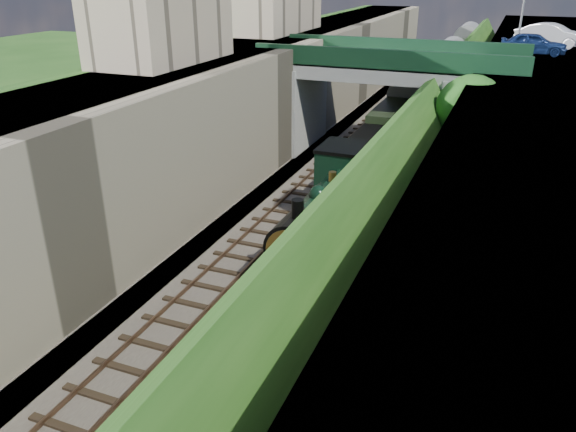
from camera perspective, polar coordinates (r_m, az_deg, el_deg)
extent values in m
plane|color=#1E4714|center=(18.04, -9.45, -16.09)|extent=(160.00, 160.00, 0.00)
cube|color=#473F38|center=(34.44, 7.66, 4.36)|extent=(10.00, 90.00, 0.20)
cube|color=#756B56|center=(35.15, -0.88, 10.75)|extent=(1.00, 90.00, 7.00)
cube|color=#262628|center=(36.60, -6.04, 11.15)|extent=(6.00, 90.00, 7.00)
cube|color=#262628|center=(32.72, 24.37, 6.94)|extent=(8.00, 90.00, 6.25)
cube|color=#1E4714|center=(32.89, 16.42, 7.41)|extent=(4.02, 90.00, 6.36)
sphere|color=#194C14|center=(13.90, 2.69, -18.89)|extent=(2.37, 2.37, 2.37)
sphere|color=#194C14|center=(16.56, 6.95, -10.87)|extent=(2.21, 2.21, 2.21)
sphere|color=#194C14|center=(19.41, 9.06, -6.20)|extent=(2.12, 2.12, 2.12)
sphere|color=#194C14|center=(21.70, 16.08, 4.05)|extent=(2.07, 2.07, 2.07)
sphere|color=#194C14|center=(24.33, 13.28, 1.51)|extent=(2.26, 2.26, 2.26)
sphere|color=#194C14|center=(28.27, 12.79, 2.08)|extent=(2.08, 2.08, 2.08)
sphere|color=#194C14|center=(30.94, 12.79, 2.70)|extent=(1.82, 1.82, 1.82)
sphere|color=#194C14|center=(32.37, 17.80, 9.30)|extent=(1.78, 1.78, 1.78)
sphere|color=#194C14|center=(35.81, 14.24, 5.47)|extent=(1.47, 1.47, 1.47)
sphere|color=#194C14|center=(38.80, 16.92, 9.26)|extent=(1.63, 1.63, 1.63)
sphere|color=#194C14|center=(42.43, 16.31, 8.96)|extent=(2.28, 2.28, 2.28)
sphere|color=#194C14|center=(44.92, 16.72, 9.72)|extent=(1.75, 1.75, 1.75)
sphere|color=#194C14|center=(47.89, 19.26, 13.07)|extent=(2.35, 2.35, 2.35)
sphere|color=#194C14|center=(51.32, 18.45, 12.39)|extent=(1.88, 1.88, 1.88)
sphere|color=#194C14|center=(54.10, 17.43, 11.36)|extent=(2.30, 2.30, 2.30)
sphere|color=#194C14|center=(55.39, 20.39, 14.97)|extent=(1.49, 1.49, 1.49)
sphere|color=#194C14|center=(58.78, 19.72, 14.38)|extent=(1.97, 1.97, 1.97)
sphere|color=#194C14|center=(62.27, 18.56, 13.20)|extent=(1.95, 1.95, 1.95)
sphere|color=#194C14|center=(64.46, 20.67, 15.79)|extent=(1.59, 1.59, 1.59)
sphere|color=#194C14|center=(67.52, 20.75, 16.02)|extent=(1.68, 1.68, 1.68)
sphere|color=#194C14|center=(71.81, 19.90, 15.21)|extent=(2.02, 2.02, 2.02)
sphere|color=#194C14|center=(75.28, 19.75, 15.16)|extent=(1.62, 1.62, 1.62)
sphere|color=#194C14|center=(77.46, 21.43, 17.17)|extent=(1.58, 1.58, 1.58)
cube|color=black|center=(34.90, 4.49, 5.00)|extent=(2.50, 90.00, 0.07)
cube|color=brown|center=(35.08, 3.37, 5.29)|extent=(0.08, 90.00, 0.14)
cube|color=brown|center=(34.68, 5.63, 5.00)|extent=(0.08, 90.00, 0.14)
cube|color=black|center=(34.15, 9.62, 4.30)|extent=(2.50, 90.00, 0.07)
cube|color=brown|center=(34.26, 8.47, 4.61)|extent=(0.08, 90.00, 0.14)
cube|color=brown|center=(33.99, 10.81, 4.28)|extent=(0.08, 90.00, 0.14)
cube|color=gray|center=(36.76, 10.57, 14.44)|extent=(16.00, 6.00, 0.90)
cube|color=#143820|center=(33.86, 9.65, 15.35)|extent=(16.00, 0.30, 1.20)
cube|color=#143820|center=(39.39, 11.58, 16.38)|extent=(16.00, 0.30, 1.20)
cube|color=gray|center=(38.92, 1.44, 11.06)|extent=(1.40, 6.40, 5.70)
cube|color=gray|center=(36.70, 17.50, 9.18)|extent=(2.40, 6.40, 5.70)
cube|color=gray|center=(30.92, -12.76, 18.72)|extent=(4.00, 8.00, 4.00)
cylinder|color=black|center=(31.52, 17.44, 5.63)|extent=(0.30, 0.30, 4.40)
sphere|color=#194C14|center=(30.86, 18.04, 10.21)|extent=(3.60, 3.60, 3.60)
sphere|color=#194C14|center=(31.74, 18.93, 9.33)|extent=(2.40, 2.40, 2.40)
cylinder|color=gray|center=(42.53, 22.81, 19.16)|extent=(0.14, 0.14, 6.00)
imported|color=navy|center=(41.71, 23.68, 15.75)|extent=(4.15, 1.69, 1.41)
imported|color=silver|center=(46.40, 25.19, 16.28)|extent=(5.20, 2.95, 1.62)
cube|color=black|center=(23.95, 3.58, -3.48)|extent=(2.40, 8.40, 0.60)
cube|color=black|center=(24.57, 4.35, -1.34)|extent=(2.70, 10.00, 0.35)
cube|color=maroon|center=(20.37, -0.08, -7.30)|extent=(2.70, 0.25, 0.70)
cylinder|color=black|center=(23.34, 3.85, 0.76)|extent=(1.90, 5.60, 1.90)
cylinder|color=black|center=(20.51, 0.96, -2.60)|extent=(1.96, 1.80, 1.96)
cylinder|color=white|center=(19.69, -0.06, -3.78)|extent=(1.10, 0.05, 1.10)
cylinder|color=black|center=(20.00, 0.98, 0.48)|extent=(0.44, 0.44, 0.90)
sphere|color=black|center=(22.08, 3.11, 2.20)|extent=(0.76, 0.76, 0.76)
cylinder|color=#A57F33|center=(23.65, 4.53, 3.92)|extent=(0.32, 0.32, 0.50)
cube|color=black|center=(26.50, 6.31, 3.90)|extent=(2.75, 2.40, 2.80)
cube|color=black|center=(26.04, 6.45, 6.90)|extent=(2.85, 2.50, 0.15)
cube|color=black|center=(22.03, -1.65, -5.01)|extent=(0.60, 1.40, 0.90)
cube|color=black|center=(21.28, 4.58, -6.21)|extent=(0.60, 1.40, 0.90)
cube|color=black|center=(31.22, 8.37, 2.91)|extent=(2.30, 6.00, 0.50)
cube|color=black|center=(31.13, 8.40, 3.34)|extent=(2.60, 6.00, 0.50)
cube|color=black|center=(30.73, 8.53, 5.43)|extent=(2.70, 6.00, 2.40)
cube|color=black|center=(30.37, 8.67, 7.67)|extent=(2.50, 5.60, 0.20)
cube|color=black|center=(43.03, 12.50, 8.39)|extent=(2.30, 17.00, 0.40)
cube|color=black|center=(42.97, 12.53, 8.71)|extent=(2.50, 17.00, 0.50)
cube|color=black|center=(42.61, 12.71, 10.66)|extent=(2.80, 18.00, 2.70)
cube|color=slate|center=(42.31, 12.90, 12.63)|extent=(2.90, 18.00, 0.50)
cube|color=black|center=(61.23, 15.73, 12.60)|extent=(2.30, 17.00, 0.40)
cube|color=black|center=(61.18, 15.75, 12.83)|extent=(2.50, 17.00, 0.50)
cube|color=black|center=(60.94, 15.91, 14.21)|extent=(2.80, 18.00, 2.70)
cube|color=slate|center=(60.72, 16.08, 15.60)|extent=(2.90, 18.00, 0.50)
cube|color=black|center=(79.71, 17.51, 14.85)|extent=(2.30, 17.00, 0.40)
cube|color=black|center=(79.67, 17.53, 15.03)|extent=(2.50, 17.00, 0.50)
cube|color=black|center=(79.48, 17.67, 16.09)|extent=(2.80, 18.00, 2.70)
cube|color=slate|center=(79.32, 17.81, 17.16)|extent=(2.90, 18.00, 0.50)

